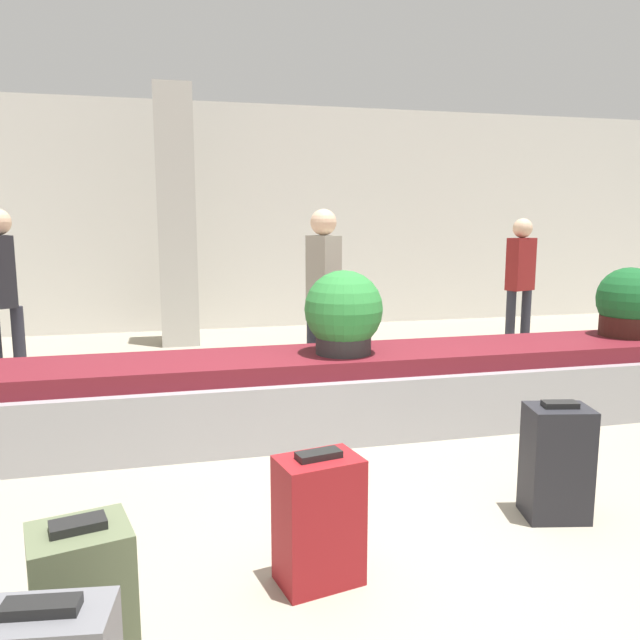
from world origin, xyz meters
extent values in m
plane|color=#9E937F|center=(0.00, 0.00, 0.00)|extent=(18.00, 18.00, 0.00)
cube|color=silver|center=(0.00, 6.37, 1.60)|extent=(18.00, 0.06, 3.20)
cube|color=#9E9EA3|center=(0.00, 1.68, 0.23)|extent=(8.25, 0.91, 0.47)
cube|color=maroon|center=(0.00, 1.68, 0.53)|extent=(7.92, 0.75, 0.13)
cube|color=beige|center=(-0.96, 5.34, 1.60)|extent=(0.46, 0.46, 3.20)
cube|color=#232328|center=(0.88, 0.01, 0.30)|extent=(0.37, 0.31, 0.61)
cube|color=black|center=(0.88, 0.01, 0.62)|extent=(0.19, 0.12, 0.03)
cube|color=maroon|center=(-0.48, -0.28, 0.29)|extent=(0.39, 0.31, 0.57)
cube|color=black|center=(-0.48, -0.28, 0.59)|extent=(0.21, 0.12, 0.03)
cube|color=#5B6647|center=(-1.40, -0.72, 0.29)|extent=(0.37, 0.33, 0.58)
cube|color=black|center=(-1.40, -0.72, 0.60)|extent=(0.19, 0.13, 0.03)
cube|color=black|center=(-1.42, -1.19, 0.62)|extent=(0.20, 0.09, 0.03)
cylinder|color=#2D2D2D|center=(0.17, 1.63, 0.68)|extent=(0.41, 0.41, 0.17)
sphere|color=#2D7F38|center=(0.17, 1.63, 0.92)|extent=(0.58, 0.58, 0.58)
cylinder|color=#381914|center=(2.73, 1.74, 0.68)|extent=(0.45, 0.45, 0.17)
sphere|color=#195B28|center=(2.73, 1.74, 0.91)|extent=(0.53, 0.53, 0.53)
cylinder|color=#282833|center=(2.80, 3.74, 0.38)|extent=(0.11, 0.11, 0.76)
cylinder|color=#282833|center=(3.00, 3.74, 0.38)|extent=(0.11, 0.11, 0.76)
cube|color=maroon|center=(2.90, 3.74, 1.07)|extent=(0.36, 0.28, 0.61)
sphere|color=beige|center=(2.90, 3.74, 1.48)|extent=(0.22, 0.22, 0.22)
cylinder|color=#282833|center=(0.17, 2.68, 0.40)|extent=(0.11, 0.11, 0.80)
cylinder|color=#282833|center=(0.37, 2.68, 0.40)|extent=(0.11, 0.11, 0.80)
cube|color=gray|center=(0.27, 2.68, 1.12)|extent=(0.28, 0.36, 0.64)
sphere|color=beige|center=(0.27, 2.68, 1.56)|extent=(0.23, 0.23, 0.23)
cylinder|color=#282833|center=(-2.43, 3.31, 0.40)|extent=(0.11, 0.11, 0.80)
cube|color=#232328|center=(-2.53, 3.31, 1.12)|extent=(0.29, 0.37, 0.64)
camera|label=1|loc=(-1.08, -2.75, 1.58)|focal=35.00mm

